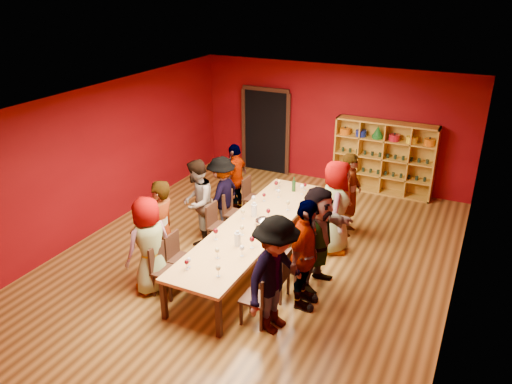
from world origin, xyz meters
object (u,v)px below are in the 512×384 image
at_px(person_left_2, 197,202).
at_px(person_left_4, 236,179).
at_px(wine_bottle, 294,186).
at_px(chair_person_left_2, 217,223).
at_px(chair_person_right_0, 261,296).
at_px(chair_person_left_1, 178,255).
at_px(chair_person_right_3, 319,224).
at_px(chair_person_left_3, 232,210).
at_px(chair_person_right_1, 280,273).
at_px(person_left_3, 222,194).
at_px(person_right_0, 276,275).
at_px(tasting_table, 254,228).
at_px(person_right_1, 304,255).
at_px(shelving_unit, 384,154).
at_px(person_right_3, 335,207).
at_px(person_left_0, 149,245).
at_px(spittoon_bowl, 263,221).
at_px(person_right_2, 317,238).
at_px(chair_person_left_4, 251,195).
at_px(chair_person_right_4, 332,208).
at_px(chair_person_left_0, 163,267).
at_px(person_right_4, 350,194).
at_px(person_left_1, 161,230).
at_px(chair_person_right_2, 295,254).

height_order(person_left_2, person_left_4, person_left_2).
bearing_deg(wine_bottle, chair_person_left_2, -121.92).
bearing_deg(wine_bottle, chair_person_right_0, -76.12).
xyz_separation_m(chair_person_left_1, chair_person_right_3, (1.82, 2.19, 0.00)).
distance_m(chair_person_left_3, chair_person_right_1, 2.51).
bearing_deg(chair_person_right_3, person_left_3, -174.70).
relative_size(chair_person_right_0, person_right_0, 0.47).
relative_size(tasting_table, chair_person_left_2, 5.06).
bearing_deg(chair_person_left_1, chair_person_right_0, -14.44).
bearing_deg(wine_bottle, person_right_1, -64.82).
xyz_separation_m(shelving_unit, chair_person_left_3, (-2.31, -3.47, -0.49)).
bearing_deg(chair_person_right_3, person_right_3, -0.00).
distance_m(shelving_unit, chair_person_right_3, 3.35).
bearing_deg(person_right_1, chair_person_right_1, 86.84).
distance_m(person_left_0, chair_person_left_1, 0.62).
bearing_deg(spittoon_bowl, person_right_0, -59.38).
bearing_deg(person_left_2, person_left_0, -9.98).
height_order(chair_person_left_2, chair_person_right_1, same).
distance_m(person_left_3, person_right_2, 2.69).
relative_size(chair_person_left_4, person_right_2, 0.48).
distance_m(chair_person_left_4, person_right_2, 2.98).
bearing_deg(person_right_0, chair_person_right_4, 15.50).
distance_m(chair_person_left_1, chair_person_right_0, 1.88).
distance_m(chair_person_right_0, wine_bottle, 3.51).
distance_m(chair_person_left_0, chair_person_right_1, 1.95).
distance_m(person_left_3, person_right_0, 3.37).
xyz_separation_m(person_right_0, chair_person_right_3, (-0.24, 2.65, -0.44)).
relative_size(chair_person_right_3, person_right_4, 0.51).
bearing_deg(chair_person_left_1, person_left_2, 107.70).
xyz_separation_m(chair_person_left_3, chair_person_right_4, (1.82, 1.03, 0.00)).
bearing_deg(chair_person_right_0, tasting_table, 119.36).
distance_m(spittoon_bowl, wine_bottle, 1.68).
height_order(person_left_1, person_right_4, person_left_1).
distance_m(chair_person_right_2, chair_person_right_3, 1.27).
xyz_separation_m(person_left_0, chair_person_left_3, (0.24, 2.44, -0.36)).
bearing_deg(chair_person_right_0, person_right_0, 0.00).
bearing_deg(person_right_0, person_left_3, 54.65).
bearing_deg(person_left_4, wine_bottle, 90.43).
bearing_deg(person_left_1, person_left_2, -174.37).
distance_m(chair_person_left_1, person_right_0, 2.16).
bearing_deg(person_left_2, chair_person_left_3, 130.69).
bearing_deg(person_left_0, chair_person_left_0, 109.90).
xyz_separation_m(shelving_unit, person_left_0, (-2.55, -5.91, -0.13)).
bearing_deg(chair_person_right_4, person_right_2, -79.31).
height_order(chair_person_left_0, chair_person_right_1, same).
bearing_deg(spittoon_bowl, person_right_2, -15.83).
bearing_deg(chair_person_left_1, chair_person_left_3, 90.00).
height_order(spittoon_bowl, wine_bottle, wine_bottle).
relative_size(chair_person_left_0, person_left_3, 0.55).
height_order(person_left_2, person_left_3, person_left_2).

